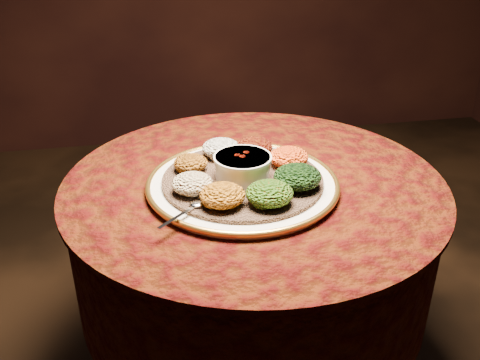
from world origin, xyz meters
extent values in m
cylinder|color=black|center=(0.00, 0.00, 0.34)|extent=(0.12, 0.12, 0.68)
cylinder|color=black|center=(0.00, 0.00, 0.70)|extent=(0.80, 0.80, 0.04)
cylinder|color=#391204|center=(0.00, 0.00, 0.56)|extent=(0.93, 0.93, 0.34)
cylinder|color=#391204|center=(0.00, 0.00, 0.73)|extent=(0.96, 0.96, 0.01)
cylinder|color=silver|center=(-0.04, -0.04, 0.74)|extent=(0.59, 0.59, 0.02)
torus|color=gold|center=(-0.04, -0.04, 0.75)|extent=(0.47, 0.47, 0.01)
cylinder|color=brown|center=(-0.04, -0.04, 0.76)|extent=(0.43, 0.43, 0.01)
cylinder|color=silver|center=(-0.04, -0.04, 0.79)|extent=(0.13, 0.13, 0.06)
cylinder|color=silver|center=(-0.04, -0.04, 0.82)|extent=(0.14, 0.14, 0.01)
cylinder|color=#5B0F04|center=(-0.04, -0.04, 0.81)|extent=(0.11, 0.11, 0.01)
ellipsoid|color=silver|center=(-0.16, -0.15, 0.77)|extent=(0.04, 0.03, 0.01)
cube|color=silver|center=(-0.21, -0.20, 0.77)|extent=(0.08, 0.08, 0.00)
ellipsoid|color=white|center=(-0.07, 0.09, 0.79)|extent=(0.10, 0.09, 0.05)
ellipsoid|color=black|center=(0.02, 0.09, 0.79)|extent=(0.10, 0.09, 0.05)
ellipsoid|color=#C76F10|center=(0.09, 0.01, 0.79)|extent=(0.10, 0.09, 0.05)
ellipsoid|color=black|center=(0.08, -0.10, 0.79)|extent=(0.11, 0.11, 0.05)
ellipsoid|color=#973209|center=(0.00, -0.17, 0.79)|extent=(0.11, 0.10, 0.05)
ellipsoid|color=#BF6910|center=(-0.10, -0.15, 0.79)|extent=(0.10, 0.10, 0.05)
ellipsoid|color=maroon|center=(-0.16, -0.08, 0.78)|extent=(0.09, 0.09, 0.05)
ellipsoid|color=#905011|center=(-0.15, 0.03, 0.78)|extent=(0.08, 0.08, 0.04)
camera|label=1|loc=(-0.26, -1.16, 1.36)|focal=40.00mm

